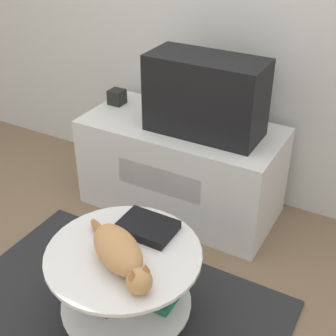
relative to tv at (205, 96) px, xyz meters
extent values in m
plane|color=#7F664C|center=(-0.01, -1.03, -0.82)|extent=(12.00, 12.00, 0.00)
cube|color=#28282B|center=(-0.01, -1.03, -0.81)|extent=(1.61, 1.20, 0.02)
cube|color=silver|center=(-0.16, 0.02, -0.52)|extent=(1.22, 0.58, 0.60)
cube|color=silver|center=(-0.16, -0.26, -0.46)|extent=(0.55, 0.01, 0.17)
cube|color=black|center=(0.00, 0.00, 0.00)|extent=(0.66, 0.31, 0.45)
cube|color=black|center=(0.00, -0.15, 0.01)|extent=(0.57, 0.01, 0.35)
cube|color=black|center=(-0.68, 0.09, -0.18)|extent=(0.10, 0.10, 0.10)
cylinder|color=#B2B2B7|center=(0.08, -0.97, -0.80)|extent=(0.29, 0.29, 0.01)
cylinder|color=#B7B7BC|center=(0.08, -0.97, -0.60)|extent=(0.04, 0.04, 0.41)
cylinder|color=white|center=(0.08, -0.97, -0.68)|extent=(0.61, 0.61, 0.01)
cylinder|color=white|center=(0.08, -0.97, -0.38)|extent=(0.70, 0.70, 0.02)
cube|color=#1E664C|center=(0.18, -0.89, -0.65)|extent=(0.22, 0.15, 0.04)
cube|color=#51387A|center=(-0.03, -1.04, -0.66)|extent=(0.18, 0.12, 0.02)
cube|color=black|center=(0.09, -0.79, -0.35)|extent=(0.26, 0.19, 0.04)
ellipsoid|color=tan|center=(0.09, -1.03, -0.30)|extent=(0.37, 0.31, 0.14)
sphere|color=tan|center=(0.26, -1.13, -0.32)|extent=(0.11, 0.11, 0.11)
cone|color=#B2703D|center=(0.28, -1.10, -0.26)|extent=(0.04, 0.04, 0.04)
cone|color=#B2703D|center=(0.25, -1.15, -0.26)|extent=(0.04, 0.04, 0.04)
ellipsoid|color=#B2703D|center=(-0.09, -0.92, -0.34)|extent=(0.15, 0.11, 0.05)
camera|label=1|loc=(1.01, -2.24, 1.02)|focal=50.00mm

